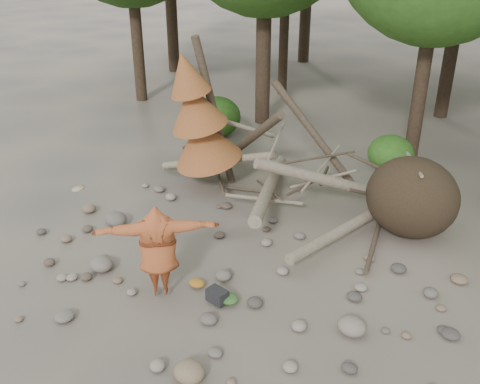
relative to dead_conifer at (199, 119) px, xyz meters
The scene contains 13 objects.
ground 5.05m from the dead_conifer, 47.26° to the right, with size 120.00×120.00×0.00m, color #514C44.
deadfall_pile 5.33m from the dead_conifer, ahead, with size 8.55×5.24×3.30m.
dead_conifer is the anchor object (origin of this frame).
bush_left 4.72m from the dead_conifer, 121.92° to the left, with size 1.80×1.80×1.44m, color #275316.
bush_mid 6.11m from the dead_conifer, 48.52° to the left, with size 1.40×1.40×1.12m, color #33691E.
frisbee_thrower 5.12m from the dead_conifer, 60.50° to the right, with size 3.38×2.11×1.96m.
backpack 5.68m from the dead_conifer, 47.69° to the right, with size 0.41×0.27×0.27m, color black.
cloth_green 5.73m from the dead_conifer, 45.46° to the right, with size 0.44×0.37×0.16m, color #335D25.
cloth_orange 5.18m from the dead_conifer, 52.20° to the right, with size 0.34×0.28×0.13m, color #AD6B1D.
boulder_front_left 4.94m from the dead_conifer, 79.74° to the right, with size 0.53×0.47×0.32m, color slate.
boulder_front_right 7.55m from the dead_conifer, 52.67° to the right, with size 0.54×0.48×0.32m, color #816C51.
boulder_mid_right 7.20m from the dead_conifer, 27.65° to the right, with size 0.54×0.49×0.32m, color gray.
boulder_mid_left 3.50m from the dead_conifer, 98.71° to the right, with size 0.58×0.52×0.35m, color #645C54.
Camera 1 is at (5.78, -7.35, 6.65)m, focal length 40.00 mm.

